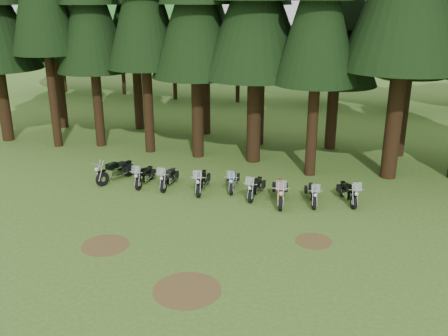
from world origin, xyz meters
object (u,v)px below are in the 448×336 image
(motorcycle_5, at_px, (255,188))
(motorcycle_6, at_px, (280,193))
(motorcycle_1, at_px, (144,176))
(motorcycle_2, at_px, (168,178))
(motorcycle_7, at_px, (312,194))
(motorcycle_4, at_px, (233,181))
(motorcycle_3, at_px, (201,182))
(motorcycle_0, at_px, (116,171))
(motorcycle_8, at_px, (348,193))

(motorcycle_5, bearing_deg, motorcycle_6, -15.30)
(motorcycle_1, bearing_deg, motorcycle_2, 0.06)
(motorcycle_7, bearing_deg, motorcycle_1, 166.78)
(motorcycle_4, xyz_separation_m, motorcycle_6, (2.50, -1.02, 0.07))
(motorcycle_3, distance_m, motorcycle_5, 2.64)
(motorcycle_0, xyz_separation_m, motorcycle_4, (5.97, 0.50, -0.08))
(motorcycle_1, distance_m, motorcycle_2, 1.25)
(motorcycle_0, xyz_separation_m, motorcycle_5, (7.23, -0.13, -0.06))
(motorcycle_2, bearing_deg, motorcycle_4, 6.28)
(motorcycle_6, height_order, motorcycle_7, motorcycle_6)
(motorcycle_0, xyz_separation_m, motorcycle_3, (4.59, -0.13, -0.03))
(motorcycle_0, distance_m, motorcycle_8, 11.42)
(motorcycle_1, xyz_separation_m, motorcycle_7, (8.25, -0.04, -0.01))
(motorcycle_3, xyz_separation_m, motorcycle_5, (2.64, -0.00, -0.03))
(motorcycle_0, xyz_separation_m, motorcycle_7, (9.87, -0.13, -0.08))
(motorcycle_2, relative_size, motorcycle_5, 1.00)
(motorcycle_1, height_order, motorcycle_3, motorcycle_3)
(motorcycle_8, bearing_deg, motorcycle_5, 165.55)
(motorcycle_4, height_order, motorcycle_6, motorcycle_6)
(motorcycle_3, bearing_deg, motorcycle_0, 168.69)
(motorcycle_7, bearing_deg, motorcycle_3, 166.98)
(motorcycle_6, bearing_deg, motorcycle_4, 146.67)
(motorcycle_4, xyz_separation_m, motorcycle_8, (5.44, -0.10, 0.02))
(motorcycle_4, distance_m, motorcycle_5, 1.41)
(motorcycle_0, bearing_deg, motorcycle_3, 19.59)
(motorcycle_5, bearing_deg, motorcycle_1, -177.90)
(motorcycle_0, distance_m, motorcycle_6, 8.49)
(motorcycle_5, relative_size, motorcycle_7, 1.05)
(motorcycle_4, distance_m, motorcycle_6, 2.70)
(motorcycle_6, bearing_deg, motorcycle_3, 163.06)
(motorcycle_1, bearing_deg, motorcycle_3, -2.22)
(motorcycle_0, height_order, motorcycle_5, motorcycle_5)
(motorcycle_2, xyz_separation_m, motorcycle_3, (1.73, -0.07, 0.03))
(motorcycle_0, height_order, motorcycle_1, motorcycle_1)
(motorcycle_8, bearing_deg, motorcycle_1, 161.21)
(motorcycle_1, height_order, motorcycle_2, motorcycle_2)
(motorcycle_0, relative_size, motorcycle_8, 1.13)
(motorcycle_1, bearing_deg, motorcycle_6, -5.22)
(motorcycle_8, bearing_deg, motorcycle_4, 157.30)
(motorcycle_0, height_order, motorcycle_4, motorcycle_4)
(motorcycle_5, height_order, motorcycle_7, motorcycle_5)
(motorcycle_2, distance_m, motorcycle_4, 3.15)
(motorcycle_4, xyz_separation_m, motorcycle_7, (3.90, -0.63, -0.00))
(motorcycle_5, bearing_deg, motorcycle_3, -177.63)
(motorcycle_2, bearing_deg, motorcycle_6, -8.64)
(motorcycle_4, relative_size, motorcycle_5, 0.97)
(motorcycle_3, height_order, motorcycle_6, motorcycle_6)
(motorcycle_4, xyz_separation_m, motorcycle_5, (1.26, -0.63, 0.01))
(motorcycle_4, bearing_deg, motorcycle_0, 174.07)
(motorcycle_3, height_order, motorcycle_7, motorcycle_3)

